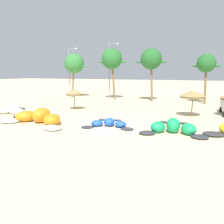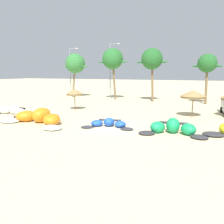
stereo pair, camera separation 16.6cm
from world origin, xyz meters
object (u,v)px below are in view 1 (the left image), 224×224
lamppost_west_center (110,68)px  palm_left_of_gap (151,59)px  beach_umbrella_middle (193,94)px  palm_center_left (206,64)px  palm_leftmost (74,64)px  palm_left (112,59)px  kite_left_of_center (109,124)px  beach_umbrella_near_van (74,92)px  kite_far_left (12,111)px  kite_left (39,118)px  kite_center (173,128)px  lamppost_west (70,70)px

lamppost_west_center → palm_left_of_gap: bearing=-12.6°
beach_umbrella_middle → palm_center_left: size_ratio=0.39×
palm_leftmost → palm_left: bearing=-4.4°
kite_left_of_center → lamppost_west_center: 23.82m
palm_leftmost → palm_left_of_gap: (15.46, -0.85, 0.46)m
beach_umbrella_near_van → palm_left_of_gap: bearing=59.1°
kite_far_left → palm_left_of_gap: size_ratio=0.65×
beach_umbrella_near_van → palm_left: 13.61m
palm_leftmost → kite_left: bearing=-67.4°
palm_left_of_gap → kite_left_of_center: bearing=-88.4°
kite_far_left → kite_center: size_ratio=1.03×
kite_far_left → palm_leftmost: palm_leftmost is taller
lamppost_west_center → kite_center: bearing=-56.1°
kite_center → beach_umbrella_near_van: (-13.79, 7.34, 1.86)m
kite_left → kite_center: size_ratio=1.45×
beach_umbrella_near_van → palm_left: size_ratio=0.30×
beach_umbrella_middle → lamppost_west: lamppost_west is taller
palm_left → palm_left_of_gap: bearing=-1.8°
beach_umbrella_middle → palm_left: 19.40m
kite_left_of_center → beach_umbrella_near_van: bearing=138.2°
kite_far_left → kite_left_of_center: size_ratio=1.17×
palm_center_left → lamppost_west: size_ratio=0.80×
kite_far_left → beach_umbrella_middle: (19.76, 6.74, 2.13)m
kite_left → kite_left_of_center: 7.07m
lamppost_west → lamppost_west_center: (8.89, -0.03, 0.26)m
palm_left → palm_center_left: palm_left is taller
beach_umbrella_near_van → palm_center_left: 20.72m
kite_far_left → palm_left: palm_left is taller
palm_left → palm_left_of_gap: (7.22, -0.22, -0.20)m
kite_center → lamppost_west: lamppost_west is taller
lamppost_west → kite_center: bearing=-42.7°
kite_far_left → beach_umbrella_middle: beach_umbrella_middle is taller
kite_left_of_center → kite_center: kite_center is taller
beach_umbrella_near_van → lamppost_west: 17.57m
palm_left → lamppost_west: size_ratio=0.94×
kite_left → palm_center_left: bearing=54.4°
beach_umbrella_near_van → lamppost_west_center: lamppost_west_center is taller
kite_left_of_center → palm_left: (-7.76, 19.85, 6.97)m
kite_far_left → kite_center: (18.72, -1.39, 0.05)m
palm_left_of_gap → lamppost_west_center: lamppost_west_center is taller
palm_leftmost → palm_center_left: palm_leftmost is taller
kite_center → palm_left_of_gap: 21.81m
lamppost_west → palm_left: bearing=-9.4°
kite_far_left → lamppost_west_center: lamppost_west_center is taller
kite_left → kite_center: bearing=4.8°
lamppost_west → lamppost_west_center: size_ratio=0.95×
kite_center → beach_umbrella_near_van: beach_umbrella_near_van is taller
kite_left → palm_left: 22.16m
kite_left → kite_left_of_center: bearing=10.2°
kite_far_left → kite_left_of_center: bearing=-5.4°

